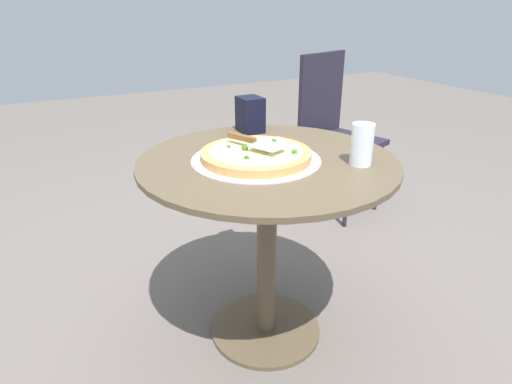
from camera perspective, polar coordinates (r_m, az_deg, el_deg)
name	(u,v)px	position (r m, az deg, el deg)	size (l,w,h in m)	color
ground_plane	(266,330)	(1.76, 1.28, -17.70)	(10.00, 10.00, 0.00)	#625A55
patio_table	(267,209)	(1.46, 1.46, -2.19)	(0.84, 0.84, 0.70)	brown
pizza_on_tray	(256,155)	(1.38, 0.01, 4.85)	(0.41, 0.41, 0.05)	silver
pizza_server	(254,141)	(1.38, -0.29, 6.67)	(0.13, 0.21, 0.02)	silver
drinking_cup	(362,144)	(1.36, 13.77, 6.10)	(0.07, 0.07, 0.13)	silver
napkin_dispenser	(250,115)	(1.68, -0.77, 10.15)	(0.10, 0.08, 0.13)	black
patio_chair_near	(333,124)	(2.57, 10.11, 8.76)	(0.47, 0.47, 0.91)	#211D2B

